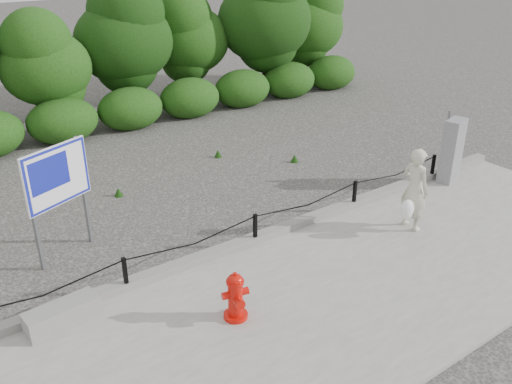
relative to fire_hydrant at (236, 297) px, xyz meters
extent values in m
plane|color=#2D2B28|center=(1.46, 1.57, -0.45)|extent=(90.00, 90.00, 0.00)
cube|color=gray|center=(1.46, -0.43, -0.41)|extent=(14.00, 4.00, 0.08)
cube|color=slate|center=(1.46, 1.62, -0.30)|extent=(14.00, 0.22, 0.14)
cube|color=black|center=(-1.04, 1.57, -0.07)|extent=(0.06, 0.06, 0.60)
cube|color=black|center=(1.46, 1.57, -0.07)|extent=(0.06, 0.06, 0.60)
cube|color=black|center=(3.96, 1.57, -0.07)|extent=(0.06, 0.06, 0.60)
cube|color=black|center=(6.46, 1.57, -0.07)|extent=(0.06, 0.06, 0.60)
cylinder|color=black|center=(-2.29, 1.57, 0.15)|extent=(2.50, 0.02, 0.02)
cylinder|color=black|center=(0.21, 1.57, 0.15)|extent=(2.50, 0.02, 0.02)
cylinder|color=black|center=(2.71, 1.57, 0.15)|extent=(2.50, 0.02, 0.02)
cylinder|color=black|center=(5.21, 1.57, 0.15)|extent=(2.50, 0.02, 0.02)
cylinder|color=black|center=(0.46, 10.17, 0.40)|extent=(0.18, 0.18, 1.70)
ellipsoid|color=#1F4B11|center=(0.46, 10.17, 1.59)|extent=(2.51, 2.17, 2.72)
cylinder|color=black|center=(2.96, 10.57, 0.58)|extent=(0.18, 0.18, 2.06)
ellipsoid|color=#1F4B11|center=(2.96, 10.57, 2.03)|extent=(3.05, 2.64, 3.30)
cylinder|color=black|center=(5.46, 10.97, 0.46)|extent=(0.18, 0.18, 1.83)
ellipsoid|color=#1F4B11|center=(5.46, 10.97, 1.74)|extent=(2.70, 2.34, 2.92)
cylinder|color=black|center=(7.96, 10.17, 0.70)|extent=(0.18, 0.18, 2.30)
ellipsoid|color=#1F4B11|center=(7.96, 10.17, 2.31)|extent=(3.40, 2.94, 3.67)
cylinder|color=black|center=(10.26, 10.57, 0.51)|extent=(0.18, 0.18, 1.91)
ellipsoid|color=#1F4B11|center=(10.26, 10.57, 1.84)|extent=(2.83, 2.45, 3.06)
cylinder|color=red|center=(0.00, 0.01, -0.34)|extent=(0.43, 0.43, 0.06)
cylinder|color=red|center=(0.00, 0.01, -0.04)|extent=(0.26, 0.26, 0.54)
cylinder|color=red|center=(0.00, 0.01, 0.25)|extent=(0.31, 0.31, 0.05)
ellipsoid|color=red|center=(0.00, 0.01, 0.28)|extent=(0.28, 0.28, 0.17)
cylinder|color=red|center=(0.00, 0.01, 0.38)|extent=(0.07, 0.07, 0.05)
cylinder|color=red|center=(-0.15, 0.04, 0.05)|extent=(0.12, 0.13, 0.11)
cylinder|color=red|center=(0.15, -0.02, 0.05)|extent=(0.12, 0.13, 0.11)
cylinder|color=red|center=(-0.03, -0.15, -0.01)|extent=(0.17, 0.15, 0.15)
cylinder|color=slate|center=(-0.03, -0.12, -0.09)|extent=(0.01, 0.05, 0.12)
imported|color=beige|center=(4.26, 0.34, 0.44)|extent=(0.39, 0.59, 1.62)
ellipsoid|color=white|center=(3.91, 0.19, 0.18)|extent=(0.29, 0.23, 0.39)
cube|color=gray|center=(-2.13, 1.32, -0.20)|extent=(1.07, 0.47, 0.33)
cube|color=gray|center=(6.70, 1.31, 0.36)|extent=(0.62, 0.45, 1.46)
cube|color=slate|center=(6.70, 1.51, 0.44)|extent=(0.07, 0.07, 1.61)
cube|color=slate|center=(-1.92, 3.08, 0.59)|extent=(0.08, 0.08, 2.08)
cube|color=slate|center=(-0.92, 3.52, 0.59)|extent=(0.08, 0.08, 2.08)
cube|color=white|center=(-1.41, 3.26, 1.11)|extent=(1.21, 0.56, 1.04)
cube|color=#141D96|center=(-1.40, 3.24, 1.11)|extent=(1.17, 0.52, 1.01)
cube|color=#141D96|center=(-1.54, 3.17, 1.21)|extent=(0.71, 0.32, 0.57)
camera|label=1|loc=(-3.48, -5.42, 4.74)|focal=38.00mm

